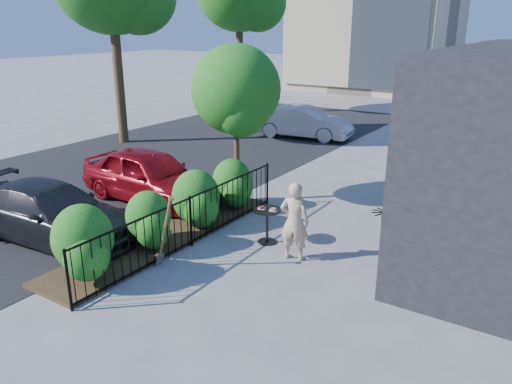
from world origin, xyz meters
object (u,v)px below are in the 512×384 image
Objects in this scene: patio_tree at (237,95)px; car_silver at (303,122)px; car_darkgrey at (51,212)px; shovel at (164,236)px; woman at (294,221)px; cafe_table at (267,220)px; car_red at (150,175)px.

patio_tree reaches higher than car_silver.
car_silver is 11.87m from car_darkgrey.
car_silver is at bearing 105.51° from shovel.
patio_tree is 2.48× the size of woman.
cafe_table is at bearing -37.02° from woman.
car_silver is at bearing 106.06° from patio_tree.
woman is 5.24m from car_darkgrey.
car_darkgrey is at bearing 8.65° from woman.
car_red is 8.94m from car_silver.
cafe_table is 0.53× the size of shovel.
patio_tree reaches higher than cafe_table.
car_red is at bearing 171.57° from cafe_table.
cafe_table is at bearing -41.60° from patio_tree.
car_red is at bearing -24.76° from woman.
woman is 2.51m from shovel.
patio_tree is 2.59× the size of shovel.
cafe_table is 4.00m from car_red.
cafe_table is (1.97, -1.75, -2.24)m from patio_tree.
car_darkgrey is at bearing -116.32° from patio_tree.
car_darkgrey is at bearing -177.49° from car_red.
patio_tree is 0.98× the size of car_red.
shovel reaches higher than cafe_table.
woman is at bearing -23.51° from cafe_table.
car_silver reaches higher than cafe_table.
car_silver is (-0.25, 8.93, -0.04)m from car_red.
patio_tree is at bearing -171.37° from car_silver.
cafe_table is 2.29m from shovel.
cafe_table is 0.20× the size of car_red.
patio_tree reaches higher than car_red.
car_silver is at bearing 4.97° from car_red.
car_silver is (-2.24, 7.77, -2.12)m from patio_tree.
patio_tree is 0.95× the size of car_darkgrey.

